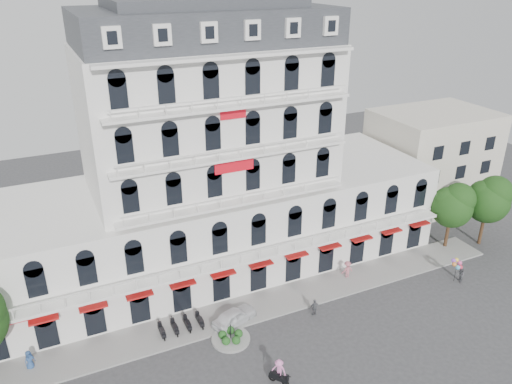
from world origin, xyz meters
name	(u,v)px	position (x,y,z in m)	size (l,w,h in m)	color
ground	(298,378)	(0.00, 0.00, 0.00)	(120.00, 120.00, 0.00)	#38383A
sidewalk	(249,309)	(0.00, 9.00, 0.08)	(53.00, 4.00, 0.16)	gray
main_building	(210,173)	(0.00, 18.00, 9.96)	(45.00, 15.00, 25.80)	silver
flank_building_east	(430,159)	(30.00, 20.00, 6.00)	(14.00, 10.00, 12.00)	beige
traffic_island	(231,338)	(-3.00, 6.00, 0.26)	(3.20, 3.20, 1.60)	gray
parked_scooter_row	(182,331)	(-6.35, 8.80, 0.00)	(4.40, 1.80, 1.10)	black
tree_east_inner	(453,204)	(24.05, 9.98, 5.21)	(4.40, 4.37, 7.57)	#382314
tree_east_outer	(489,198)	(28.05, 8.98, 5.55)	(4.65, 4.65, 8.05)	#382314
parked_car	(234,316)	(-1.88, 7.89, 0.72)	(1.69, 4.20, 1.43)	white
rider_center	(279,371)	(-1.55, 0.21, 1.16)	(1.18, 1.43, 2.19)	black
pedestrian_left	(29,360)	(-18.06, 9.50, 0.83)	(0.81, 0.53, 1.66)	#2B4B81
pedestrian_mid	(315,307)	(4.95, 5.97, 0.79)	(0.92, 0.38, 1.57)	#505257
pedestrian_right	(347,270)	(10.77, 9.50, 0.95)	(1.23, 0.71, 1.91)	#BD6472
balloon_vendor	(459,270)	(20.24, 4.47, 1.28)	(1.41, 1.31, 2.45)	#55575D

